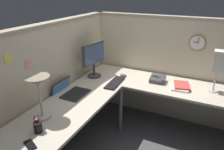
{
  "coord_description": "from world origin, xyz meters",
  "views": [
    {
      "loc": [
        -2.2,
        -0.85,
        1.95
      ],
      "look_at": [
        0.07,
        0.25,
        0.89
      ],
      "focal_mm": 33.96,
      "sensor_mm": 36.0,
      "label": 1
    }
  ],
  "objects_px": {
    "desk_lamp_dome": "(38,84)",
    "cell_phone": "(30,145)",
    "office_phone": "(158,79)",
    "wall_clock": "(197,43)",
    "keyboard": "(115,83)",
    "computer_mouse": "(123,75)",
    "desk_lamp_paper": "(219,63)",
    "pen_cup": "(38,127)",
    "monitor": "(94,57)",
    "book_stack": "(181,86)",
    "laptop": "(69,91)"
  },
  "relations": [
    {
      "from": "book_stack",
      "to": "monitor",
      "type": "bearing_deg",
      "value": 97.86
    },
    {
      "from": "pen_cup",
      "to": "wall_clock",
      "type": "relative_size",
      "value": 0.82
    },
    {
      "from": "desk_lamp_paper",
      "to": "cell_phone",
      "type": "bearing_deg",
      "value": 142.69
    },
    {
      "from": "desk_lamp_dome",
      "to": "book_stack",
      "type": "xyz_separation_m",
      "value": [
        1.31,
        -1.15,
        -0.34
      ]
    },
    {
      "from": "wall_clock",
      "to": "keyboard",
      "type": "bearing_deg",
      "value": 124.86
    },
    {
      "from": "book_stack",
      "to": "desk_lamp_paper",
      "type": "distance_m",
      "value": 0.53
    },
    {
      "from": "keyboard",
      "to": "wall_clock",
      "type": "bearing_deg",
      "value": -57.94
    },
    {
      "from": "book_stack",
      "to": "wall_clock",
      "type": "xyz_separation_m",
      "value": [
        0.38,
        -0.09,
        0.5
      ]
    },
    {
      "from": "laptop",
      "to": "computer_mouse",
      "type": "bearing_deg",
      "value": -27.49
    },
    {
      "from": "book_stack",
      "to": "laptop",
      "type": "bearing_deg",
      "value": 121.74
    },
    {
      "from": "laptop",
      "to": "pen_cup",
      "type": "relative_size",
      "value": 2.12
    },
    {
      "from": "book_stack",
      "to": "wall_clock",
      "type": "relative_size",
      "value": 1.43
    },
    {
      "from": "desk_lamp_dome",
      "to": "office_phone",
      "type": "xyz_separation_m",
      "value": [
        1.35,
        -0.83,
        -0.33
      ]
    },
    {
      "from": "computer_mouse",
      "to": "desk_lamp_paper",
      "type": "bearing_deg",
      "value": -87.55
    },
    {
      "from": "cell_phone",
      "to": "book_stack",
      "type": "distance_m",
      "value": 1.92
    },
    {
      "from": "keyboard",
      "to": "desk_lamp_dome",
      "type": "relative_size",
      "value": 0.97
    },
    {
      "from": "desk_lamp_dome",
      "to": "cell_phone",
      "type": "relative_size",
      "value": 3.09
    },
    {
      "from": "monitor",
      "to": "laptop",
      "type": "xyz_separation_m",
      "value": [
        -0.59,
        0.02,
        -0.27
      ]
    },
    {
      "from": "computer_mouse",
      "to": "cell_phone",
      "type": "height_order",
      "value": "computer_mouse"
    },
    {
      "from": "monitor",
      "to": "wall_clock",
      "type": "distance_m",
      "value": 1.43
    },
    {
      "from": "keyboard",
      "to": "office_phone",
      "type": "relative_size",
      "value": 2.02
    },
    {
      "from": "keyboard",
      "to": "desk_lamp_dome",
      "type": "height_order",
      "value": "desk_lamp_dome"
    },
    {
      "from": "desk_lamp_dome",
      "to": "desk_lamp_paper",
      "type": "height_order",
      "value": "desk_lamp_paper"
    },
    {
      "from": "keyboard",
      "to": "laptop",
      "type": "bearing_deg",
      "value": 138.75
    },
    {
      "from": "office_phone",
      "to": "pen_cup",
      "type": "bearing_deg",
      "value": 155.91
    },
    {
      "from": "office_phone",
      "to": "wall_clock",
      "type": "bearing_deg",
      "value": -50.66
    },
    {
      "from": "wall_clock",
      "to": "computer_mouse",
      "type": "bearing_deg",
      "value": 111.78
    },
    {
      "from": "monitor",
      "to": "book_stack",
      "type": "height_order",
      "value": "monitor"
    },
    {
      "from": "computer_mouse",
      "to": "office_phone",
      "type": "distance_m",
      "value": 0.51
    },
    {
      "from": "computer_mouse",
      "to": "desk_lamp_dome",
      "type": "distance_m",
      "value": 1.41
    },
    {
      "from": "cell_phone",
      "to": "wall_clock",
      "type": "bearing_deg",
      "value": -2.04
    },
    {
      "from": "laptop",
      "to": "book_stack",
      "type": "xyz_separation_m",
      "value": [
        0.76,
        -1.23,
        -0.0
      ]
    },
    {
      "from": "office_phone",
      "to": "cell_phone",
      "type": "bearing_deg",
      "value": 159.88
    },
    {
      "from": "monitor",
      "to": "computer_mouse",
      "type": "bearing_deg",
      "value": -64.66
    },
    {
      "from": "desk_lamp_paper",
      "to": "book_stack",
      "type": "bearing_deg",
      "value": 100.02
    },
    {
      "from": "monitor",
      "to": "desk_lamp_paper",
      "type": "bearing_deg",
      "value": -81.62
    },
    {
      "from": "desk_lamp_dome",
      "to": "pen_cup",
      "type": "relative_size",
      "value": 2.47
    },
    {
      "from": "cell_phone",
      "to": "pen_cup",
      "type": "bearing_deg",
      "value": 45.86
    },
    {
      "from": "cell_phone",
      "to": "office_phone",
      "type": "xyz_separation_m",
      "value": [
        1.72,
        -0.63,
        0.03
      ]
    },
    {
      "from": "keyboard",
      "to": "desk_lamp_paper",
      "type": "height_order",
      "value": "desk_lamp_paper"
    },
    {
      "from": "laptop",
      "to": "office_phone",
      "type": "bearing_deg",
      "value": -48.46
    },
    {
      "from": "laptop",
      "to": "cell_phone",
      "type": "bearing_deg",
      "value": -163.03
    },
    {
      "from": "computer_mouse",
      "to": "office_phone",
      "type": "relative_size",
      "value": 0.49
    },
    {
      "from": "desk_lamp_paper",
      "to": "laptop",
      "type": "bearing_deg",
      "value": 117.22
    },
    {
      "from": "desk_lamp_dome",
      "to": "book_stack",
      "type": "distance_m",
      "value": 1.77
    },
    {
      "from": "book_stack",
      "to": "desk_lamp_paper",
      "type": "relative_size",
      "value": 0.59
    },
    {
      "from": "desk_lamp_dome",
      "to": "book_stack",
      "type": "relative_size",
      "value": 1.42
    },
    {
      "from": "laptop",
      "to": "keyboard",
      "type": "xyz_separation_m",
      "value": [
        0.5,
        -0.4,
        -0.01
      ]
    },
    {
      "from": "cell_phone",
      "to": "desk_lamp_paper",
      "type": "height_order",
      "value": "desk_lamp_paper"
    },
    {
      "from": "laptop",
      "to": "desk_lamp_paper",
      "type": "relative_size",
      "value": 0.72
    }
  ]
}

